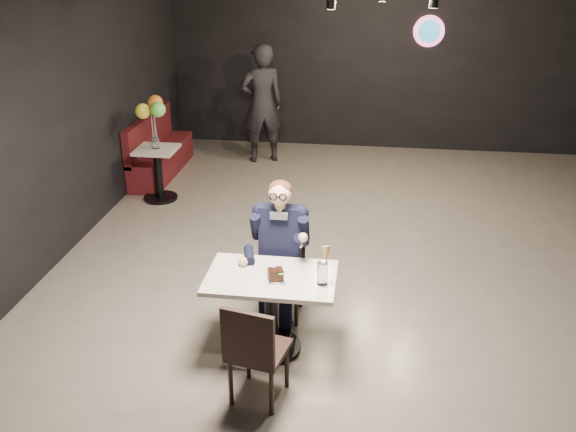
# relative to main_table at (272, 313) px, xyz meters

# --- Properties ---
(floor) EXTENTS (9.00, 9.00, 0.00)m
(floor) POSITION_rel_main_table_xyz_m (0.84, 1.56, -0.38)
(floor) COLOR gray
(floor) RESTS_ON ground
(wall_sign) EXTENTS (0.50, 0.06, 0.50)m
(wall_sign) POSITION_rel_main_table_xyz_m (1.64, 6.03, 1.62)
(wall_sign) COLOR pink
(wall_sign) RESTS_ON floor
(main_table) EXTENTS (1.10, 0.70, 0.75)m
(main_table) POSITION_rel_main_table_xyz_m (0.00, 0.00, 0.00)
(main_table) COLOR silver
(main_table) RESTS_ON floor
(chair_far) EXTENTS (0.42, 0.46, 0.92)m
(chair_far) POSITION_rel_main_table_xyz_m (0.00, 0.55, 0.09)
(chair_far) COLOR black
(chair_far) RESTS_ON floor
(chair_near) EXTENTS (0.51, 0.54, 0.92)m
(chair_near) POSITION_rel_main_table_xyz_m (0.00, -0.62, 0.09)
(chair_near) COLOR black
(chair_near) RESTS_ON floor
(seated_man) EXTENTS (0.60, 0.80, 1.44)m
(seated_man) POSITION_rel_main_table_xyz_m (0.00, 0.55, 0.34)
(seated_man) COLOR black
(seated_man) RESTS_ON floor
(dessert_plate) EXTENTS (0.19, 0.19, 0.01)m
(dessert_plate) POSITION_rel_main_table_xyz_m (0.05, -0.05, 0.38)
(dessert_plate) COLOR white
(dessert_plate) RESTS_ON main_table
(cake_slice) EXTENTS (0.15, 0.13, 0.09)m
(cake_slice) POSITION_rel_main_table_xyz_m (0.05, -0.08, 0.43)
(cake_slice) COLOR black
(cake_slice) RESTS_ON dessert_plate
(mint_leaf) EXTENTS (0.06, 0.04, 0.01)m
(mint_leaf) POSITION_rel_main_table_xyz_m (0.11, -0.11, 0.47)
(mint_leaf) COLOR green
(mint_leaf) RESTS_ON cake_slice
(sundae_glass) EXTENTS (0.09, 0.09, 0.20)m
(sundae_glass) POSITION_rel_main_table_xyz_m (0.44, -0.08, 0.48)
(sundae_glass) COLOR silver
(sundae_glass) RESTS_ON main_table
(wafer_cone) EXTENTS (0.09, 0.09, 0.14)m
(wafer_cone) POSITION_rel_main_table_xyz_m (0.46, -0.03, 0.63)
(wafer_cone) COLOR tan
(wafer_cone) RESTS_ON sundae_glass
(booth_bench) EXTENTS (0.46, 1.85, 0.93)m
(booth_bench) POSITION_rel_main_table_xyz_m (-2.41, 4.22, 0.09)
(booth_bench) COLOR #4A1013
(booth_bench) RESTS_ON floor
(side_table) EXTENTS (0.54, 0.54, 0.68)m
(side_table) POSITION_rel_main_table_xyz_m (-2.11, 3.22, -0.03)
(side_table) COLOR silver
(side_table) RESTS_ON floor
(balloon_vase) EXTENTS (0.10, 0.10, 0.15)m
(balloon_vase) POSITION_rel_main_table_xyz_m (-2.11, 3.22, 0.45)
(balloon_vase) COLOR silver
(balloon_vase) RESTS_ON side_table
(balloon_bunch) EXTENTS (0.37, 0.37, 0.62)m
(balloon_bunch) POSITION_rel_main_table_xyz_m (-2.11, 3.22, 0.83)
(balloon_bunch) COLOR #FDF635
(balloon_bunch) RESTS_ON balloon_vase
(passerby) EXTENTS (0.81, 0.68, 1.90)m
(passerby) POSITION_rel_main_table_xyz_m (-0.97, 5.06, 0.58)
(passerby) COLOR black
(passerby) RESTS_ON floor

